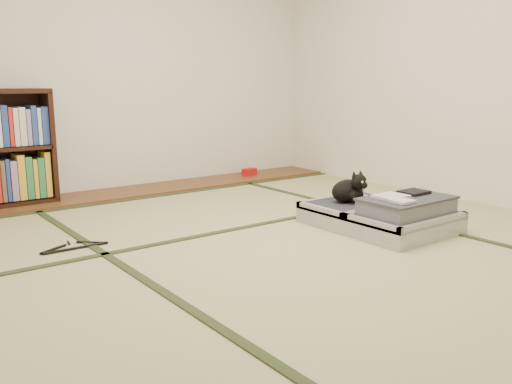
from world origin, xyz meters
TOP-DOWN VIEW (x-y plane):
  - floor at (0.00, 0.00)m, footprint 4.50×4.50m
  - wood_strip at (0.00, 2.00)m, footprint 4.00×0.50m
  - red_item at (1.23, 2.03)m, footprint 0.17×0.12m
  - tatami_borders at (0.00, 0.49)m, footprint 4.00×4.50m
  - suitcase at (0.72, -0.19)m, footprint 0.69×0.92m
  - cat at (0.71, 0.11)m, footprint 0.31×0.31m
  - cable_coil at (0.89, 0.15)m, footprint 0.10×0.10m
  - hanger at (-1.09, 0.64)m, footprint 0.40×0.18m

SIDE VIEW (x-z plane):
  - floor at x=0.00m, z-range 0.00..0.00m
  - tatami_borders at x=0.00m, z-range 0.00..0.01m
  - hanger at x=-1.09m, z-range 0.00..0.01m
  - wood_strip at x=0.00m, z-range 0.00..0.02m
  - red_item at x=1.23m, z-range 0.02..0.09m
  - suitcase at x=0.72m, z-range -0.04..0.23m
  - cable_coil at x=0.89m, z-range 0.13..0.15m
  - cat at x=0.71m, z-range 0.10..0.35m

